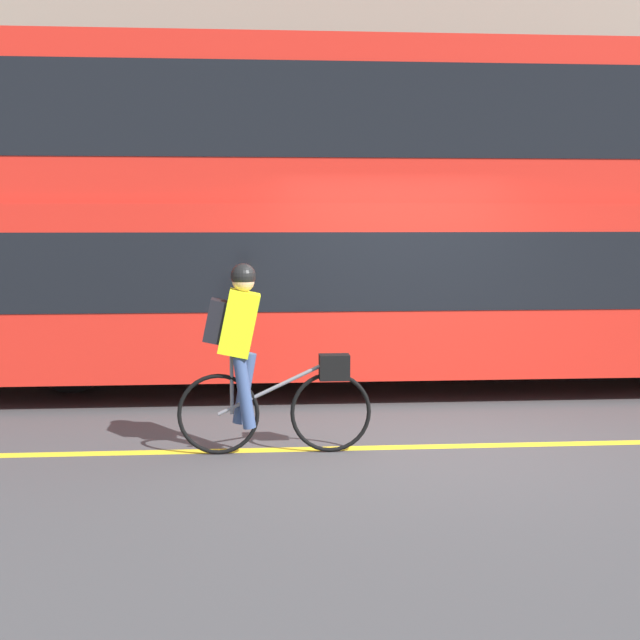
% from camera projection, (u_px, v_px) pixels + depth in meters
% --- Properties ---
extents(ground_plane, '(80.00, 80.00, 0.00)m').
position_uv_depth(ground_plane, '(431.00, 444.00, 8.01)').
color(ground_plane, '#424244').
extents(road_center_line, '(50.00, 0.14, 0.01)m').
position_uv_depth(road_center_line, '(433.00, 446.00, 7.91)').
color(road_center_line, yellow).
rests_on(road_center_line, ground_plane).
extents(sidewalk_curb, '(60.00, 2.57, 0.16)m').
position_uv_depth(sidewalk_curb, '(355.00, 345.00, 13.65)').
color(sidewalk_curb, gray).
rests_on(sidewalk_curb, ground_plane).
extents(building_facade, '(60.00, 0.30, 9.99)m').
position_uv_depth(building_facade, '(346.00, 35.00, 14.51)').
color(building_facade, gray).
rests_on(building_facade, ground_plane).
extents(bus, '(11.97, 2.53, 3.92)m').
position_uv_depth(bus, '(387.00, 206.00, 10.55)').
color(bus, black).
rests_on(bus, ground_plane).
extents(cyclist_on_bike, '(1.67, 0.32, 1.64)m').
position_uv_depth(cyclist_on_bike, '(254.00, 352.00, 7.58)').
color(cyclist_on_bike, black).
rests_on(cyclist_on_bike, ground_plane).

